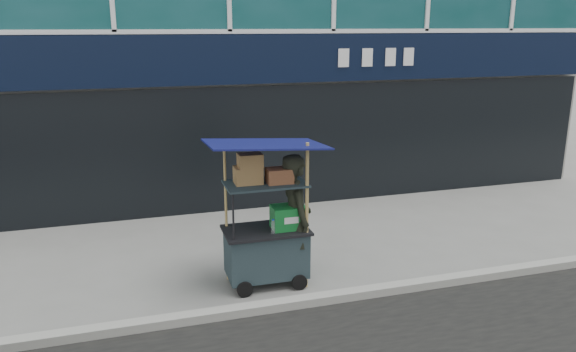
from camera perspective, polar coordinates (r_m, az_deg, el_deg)
name	(u,v)px	position (r m, az deg, el deg)	size (l,w,h in m)	color
ground	(294,299)	(7.61, 0.60, -12.43)	(80.00, 80.00, 0.00)	slate
curb	(298,302)	(7.41, 1.07, -12.70)	(80.00, 0.18, 0.12)	gray
vendor_cart	(267,234)	(7.76, -2.12, -5.93)	(1.55, 1.11, 2.09)	#1C2A2F
vendor_man	(296,219)	(7.79, 0.77, -4.36)	(0.67, 0.44, 1.84)	black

